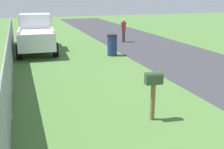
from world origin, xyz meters
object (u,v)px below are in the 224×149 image
object	(u,v)px
pickup_truck	(36,32)
trash_bin	(112,45)
pedestrian	(124,29)
mailbox	(154,82)

from	to	relation	value
pickup_truck	trash_bin	size ratio (longest dim) A/B	4.49
trash_bin	pedestrian	distance (m)	4.32
pickup_truck	pedestrian	distance (m)	5.95
pickup_truck	trash_bin	xyz separation A→B (m)	(-2.59, -3.71, -0.53)
pickup_truck	trash_bin	bearing A→B (deg)	-121.40
trash_bin	pedestrian	size ratio (longest dim) A/B	0.72
mailbox	pedestrian	xyz separation A→B (m)	(11.36, -3.67, -0.13)
pickup_truck	trash_bin	world-z (taller)	pickup_truck
pedestrian	pickup_truck	bearing A→B (deg)	-115.73
mailbox	trash_bin	xyz separation A→B (m)	(7.61, -1.54, -0.46)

